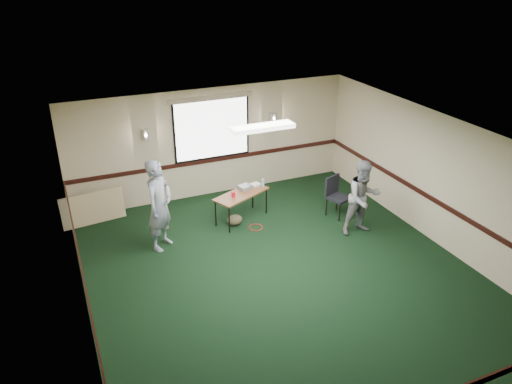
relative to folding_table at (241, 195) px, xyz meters
name	(u,v)px	position (x,y,z in m)	size (l,w,h in m)	color
ground	(283,277)	(-0.12, -2.40, -0.61)	(8.00, 8.00, 0.00)	black
room_shell	(240,160)	(-0.12, -0.27, 0.97)	(8.00, 8.02, 8.00)	beige
folding_table	(241,195)	(0.00, 0.00, 0.00)	(1.43, 1.04, 0.66)	brown
projector	(245,187)	(0.16, 0.17, 0.09)	(0.28, 0.23, 0.09)	gray
game_console	(255,185)	(0.45, 0.26, 0.07)	(0.21, 0.17, 0.05)	silver
red_cup	(233,194)	(-0.23, -0.10, 0.11)	(0.08, 0.08, 0.13)	red
water_bottle	(263,183)	(0.59, 0.12, 0.15)	(0.06, 0.06, 0.19)	#80BAD2
duffel_bag	(235,220)	(-0.24, -0.17, -0.49)	(0.35, 0.26, 0.25)	brown
cable_coil	(256,227)	(0.14, -0.48, -0.61)	(0.31, 0.31, 0.02)	red
folded_table	(93,208)	(-3.11, 1.20, -0.26)	(1.39, 0.06, 0.72)	tan
conference_chair	(336,193)	(2.09, -0.62, -0.07)	(0.59, 0.60, 0.93)	black
person_left	(159,205)	(-1.93, -0.43, 0.34)	(0.70, 0.46, 1.92)	#414F90
person_right	(363,198)	(2.16, -1.55, 0.22)	(0.81, 0.63, 1.66)	#6C8BA8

